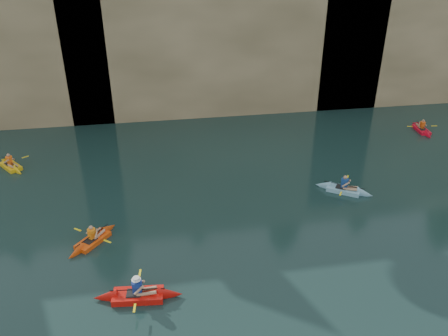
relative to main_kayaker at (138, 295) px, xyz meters
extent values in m
plane|color=black|center=(5.25, -2.54, -0.17)|extent=(160.00, 160.00, 0.00)
cube|color=tan|center=(5.25, 27.46, 5.83)|extent=(70.00, 16.00, 12.00)
cube|color=tan|center=(7.25, 20.06, 5.53)|extent=(24.00, 2.40, 11.40)
cube|color=black|center=(1.25, 19.41, 1.43)|extent=(3.50, 1.00, 3.20)
cube|color=black|center=(15.25, 19.41, 2.08)|extent=(5.00, 1.00, 4.50)
cube|color=red|center=(0.00, 0.00, -0.02)|extent=(2.69, 1.08, 0.30)
cone|color=red|center=(1.23, -0.13, -0.02)|extent=(1.00, 0.87, 0.78)
cone|color=red|center=(-1.23, 0.13, -0.02)|extent=(1.00, 0.87, 0.78)
cube|color=black|center=(-0.15, 0.02, 0.10)|extent=(0.60, 0.54, 0.04)
cube|color=navy|center=(0.00, 0.00, 0.39)|extent=(0.36, 0.25, 0.50)
sphere|color=tan|center=(0.00, 0.00, 0.75)|extent=(0.21, 0.21, 0.21)
cylinder|color=black|center=(0.00, 0.00, 0.27)|extent=(2.08, 0.25, 0.04)
cube|color=yellow|center=(0.10, 0.94, 0.27)|extent=(0.12, 0.43, 0.02)
cube|color=yellow|center=(-0.10, -0.94, 0.27)|extent=(0.12, 0.43, 0.02)
cylinder|color=white|center=(0.00, 0.00, 0.79)|extent=(0.36, 0.36, 0.10)
cube|color=#EC4C0E|center=(-2.03, 3.92, -0.04)|extent=(1.99, 2.21, 0.25)
cone|color=#EC4C0E|center=(-1.35, 4.75, -0.04)|extent=(1.03, 1.05, 0.68)
cone|color=#EC4C0E|center=(-2.71, 3.09, -0.04)|extent=(1.03, 1.05, 0.68)
cube|color=black|center=(-2.12, 3.81, 0.05)|extent=(0.68, 0.69, 0.04)
cube|color=orange|center=(-2.03, 3.92, 0.31)|extent=(0.35, 0.37, 0.45)
sphere|color=tan|center=(-2.03, 3.92, 0.64)|extent=(0.19, 0.19, 0.19)
cylinder|color=black|center=(-2.03, 3.92, 0.22)|extent=(1.30, 1.58, 0.04)
cube|color=yellow|center=(-2.73, 4.49, 0.22)|extent=(0.38, 0.33, 0.02)
cube|color=yellow|center=(-1.33, 3.35, 0.22)|extent=(0.38, 0.33, 0.02)
cube|color=#7DB6D2|center=(11.06, 6.29, -0.03)|extent=(2.42, 1.99, 0.27)
cone|color=#7DB6D2|center=(12.00, 5.65, -0.03)|extent=(1.12, 1.09, 0.74)
cone|color=#7DB6D2|center=(10.13, 6.92, -0.03)|extent=(1.12, 1.09, 0.74)
cube|color=black|center=(10.94, 6.37, 0.07)|extent=(0.72, 0.69, 0.04)
cube|color=navy|center=(11.06, 6.29, 0.36)|extent=(0.40, 0.37, 0.50)
sphere|color=tan|center=(11.06, 6.29, 0.72)|extent=(0.21, 0.21, 0.21)
cylinder|color=black|center=(11.06, 6.29, 0.24)|extent=(1.84, 1.26, 0.04)
cube|color=yellow|center=(11.62, 7.11, 0.24)|extent=(0.30, 0.39, 0.02)
cube|color=yellow|center=(10.50, 5.46, 0.24)|extent=(0.30, 0.39, 0.02)
cube|color=red|center=(20.20, 13.52, -0.05)|extent=(0.98, 2.38, 0.24)
cone|color=red|center=(20.34, 14.60, -0.05)|extent=(0.76, 0.89, 0.67)
cone|color=red|center=(20.06, 12.44, -0.05)|extent=(0.76, 0.89, 0.67)
cube|color=black|center=(20.18, 13.37, 0.05)|extent=(0.48, 0.60, 0.04)
cube|color=#DE5412|center=(20.20, 13.52, 0.30)|extent=(0.23, 0.33, 0.45)
sphere|color=tan|center=(20.20, 13.52, 0.63)|extent=(0.19, 0.19, 0.19)
cylinder|color=black|center=(20.20, 13.52, 0.22)|extent=(0.28, 1.96, 0.04)
cube|color=yellow|center=(19.32, 13.63, 0.22)|extent=(0.43, 0.13, 0.02)
cube|color=yellow|center=(21.08, 13.41, 0.22)|extent=(0.43, 0.13, 0.02)
cube|color=yellow|center=(-7.61, 12.41, -0.04)|extent=(1.93, 2.21, 0.26)
cone|color=yellow|center=(-6.98, 11.58, -0.04)|extent=(1.04, 1.05, 0.71)
cone|color=yellow|center=(-8.24, 13.24, -0.04)|extent=(1.04, 1.05, 0.71)
cube|color=black|center=(-7.70, 12.53, 0.06)|extent=(0.69, 0.71, 0.04)
cube|color=orange|center=(-7.61, 12.41, 0.34)|extent=(0.36, 0.38, 0.48)
sphere|color=tan|center=(-7.61, 12.41, 0.68)|extent=(0.20, 0.20, 0.20)
cylinder|color=black|center=(-7.61, 12.41, 0.23)|extent=(1.30, 1.70, 0.04)
cube|color=yellow|center=(-6.85, 12.99, 0.23)|extent=(0.38, 0.32, 0.02)
camera|label=1|loc=(1.09, -12.94, 11.92)|focal=35.00mm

